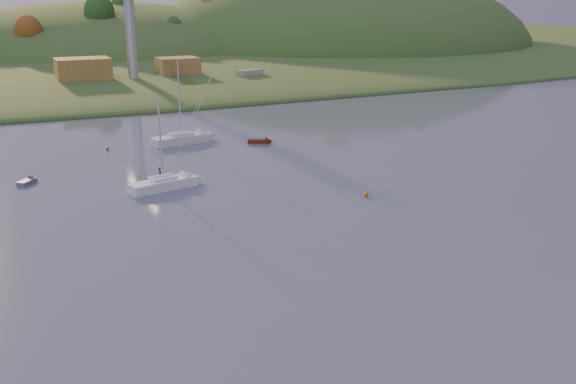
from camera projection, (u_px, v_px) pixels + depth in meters
name	position (u px, v px, depth m)	size (l,w,h in m)	color
far_shore	(63.00, 52.00, 233.72)	(620.00, 220.00, 1.50)	#335421
shore_slope	(92.00, 70.00, 177.57)	(640.00, 150.00, 7.00)	#335421
hill_center	(100.00, 56.00, 220.53)	(140.00, 120.00, 36.00)	#335421
hill_right	(337.00, 50.00, 242.32)	(150.00, 130.00, 60.00)	#335421
hillside_trees	(81.00, 64.00, 194.85)	(280.00, 50.00, 32.00)	#244318
wharf	(146.00, 84.00, 142.12)	(42.00, 16.00, 2.40)	slate
shed_west	(83.00, 69.00, 136.61)	(11.00, 8.00, 4.80)	olive
shed_east	(178.00, 66.00, 146.17)	(9.00, 7.00, 4.00)	olive
dock_crane	(131.00, 9.00, 133.07)	(3.20, 28.00, 20.30)	#B7B7BC
sailboat_near	(163.00, 183.00, 68.87)	(7.74, 3.75, 10.32)	white
sailboat_far	(181.00, 138.00, 90.05)	(8.76, 4.07, 11.71)	silver
canoe	(160.00, 179.00, 71.58)	(2.33, 3.27, 0.68)	#896B4B
paddler	(160.00, 176.00, 71.47)	(0.51, 0.34, 1.40)	black
red_tender	(263.00, 141.00, 90.56)	(3.70, 2.53, 1.20)	#591A0C
grey_dinghy	(30.00, 180.00, 71.46)	(2.56, 2.82, 1.04)	slate
work_vessel	(250.00, 80.00, 146.08)	(15.56, 10.42, 3.77)	slate
buoy_0	(366.00, 194.00, 66.53)	(0.50, 0.50, 0.50)	orange
buoy_2	(107.00, 148.00, 86.39)	(0.50, 0.50, 0.50)	orange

